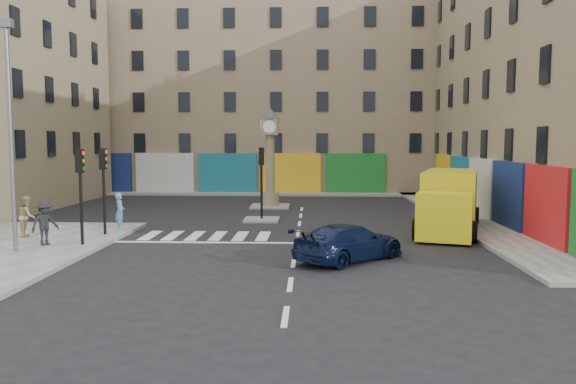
# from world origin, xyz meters

# --- Properties ---
(ground) EXTENTS (120.00, 120.00, 0.00)m
(ground) POSITION_xyz_m (0.00, 0.00, 0.00)
(ground) COLOR black
(ground) RESTS_ON ground
(sidewalk_right) EXTENTS (2.60, 30.00, 0.15)m
(sidewalk_right) POSITION_xyz_m (8.70, 10.00, 0.07)
(sidewalk_right) COLOR gray
(sidewalk_right) RESTS_ON ground
(sidewalk_far) EXTENTS (32.00, 2.40, 0.15)m
(sidewalk_far) POSITION_xyz_m (-4.00, 22.20, 0.07)
(sidewalk_far) COLOR gray
(sidewalk_far) RESTS_ON ground
(island_near) EXTENTS (1.80, 1.80, 0.12)m
(island_near) POSITION_xyz_m (-2.00, 8.00, 0.06)
(island_near) COLOR gray
(island_near) RESTS_ON ground
(island_far) EXTENTS (2.40, 2.40, 0.12)m
(island_far) POSITION_xyz_m (-2.00, 14.00, 0.06)
(island_far) COLOR gray
(island_far) RESTS_ON ground
(building_far) EXTENTS (32.00, 10.00, 17.00)m
(building_far) POSITION_xyz_m (-4.00, 28.00, 8.50)
(building_far) COLOR #89745B
(building_far) RESTS_ON ground
(traffic_light_left_near) EXTENTS (0.28, 0.22, 3.70)m
(traffic_light_left_near) POSITION_xyz_m (-8.30, 0.20, 2.62)
(traffic_light_left_near) COLOR black
(traffic_light_left_near) RESTS_ON sidewalk_left
(traffic_light_left_far) EXTENTS (0.28, 0.22, 3.70)m
(traffic_light_left_far) POSITION_xyz_m (-8.30, 2.60, 2.62)
(traffic_light_left_far) COLOR black
(traffic_light_left_far) RESTS_ON sidewalk_left
(traffic_light_island) EXTENTS (0.28, 0.22, 3.70)m
(traffic_light_island) POSITION_xyz_m (-2.00, 8.00, 2.59)
(traffic_light_island) COLOR black
(traffic_light_island) RESTS_ON island_near
(lamp_post) EXTENTS (0.50, 0.25, 8.30)m
(lamp_post) POSITION_xyz_m (-10.20, -1.20, 4.79)
(lamp_post) COLOR #595B60
(lamp_post) RESTS_ON sidewalk_left
(clock_pillar) EXTENTS (1.20, 1.20, 6.10)m
(clock_pillar) POSITION_xyz_m (-2.00, 14.00, 3.55)
(clock_pillar) COLOR #857757
(clock_pillar) RESTS_ON island_far
(navy_sedan) EXTENTS (4.43, 4.39, 1.29)m
(navy_sedan) POSITION_xyz_m (1.93, -1.61, 0.64)
(navy_sedan) COLOR black
(navy_sedan) RESTS_ON ground
(yellow_van) EXTENTS (4.35, 7.90, 2.75)m
(yellow_van) POSITION_xyz_m (6.98, 5.08, 1.37)
(yellow_van) COLOR yellow
(yellow_van) RESTS_ON ground
(pedestrian_blue) EXTENTS (0.55, 0.70, 1.70)m
(pedestrian_blue) POSITION_xyz_m (-8.00, 3.67, 1.00)
(pedestrian_blue) COLOR #5087B6
(pedestrian_blue) RESTS_ON sidewalk_left
(pedestrian_tan) EXTENTS (0.93, 1.03, 1.71)m
(pedestrian_tan) POSITION_xyz_m (-11.41, 1.99, 1.01)
(pedestrian_tan) COLOR tan
(pedestrian_tan) RESTS_ON sidewalk_left
(pedestrian_dark) EXTENTS (1.14, 1.28, 1.72)m
(pedestrian_dark) POSITION_xyz_m (-9.66, -0.01, 1.01)
(pedestrian_dark) COLOR black
(pedestrian_dark) RESTS_ON sidewalk_left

